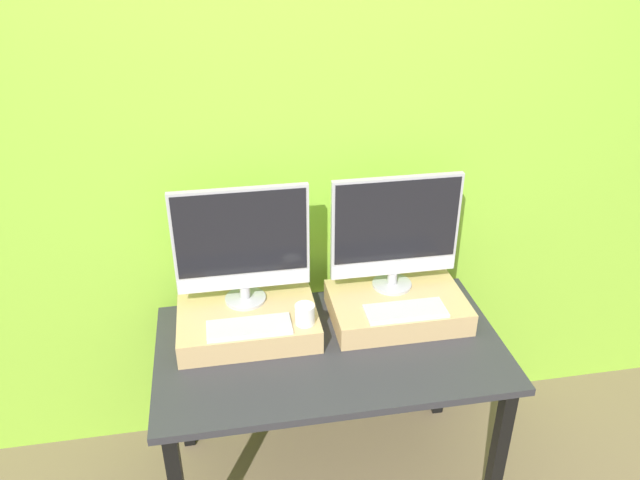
{
  "coord_description": "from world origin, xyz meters",
  "views": [
    {
      "loc": [
        -0.37,
        -1.51,
        2.24
      ],
      "look_at": [
        0.0,
        0.59,
        1.07
      ],
      "focal_mm": 35.0,
      "sensor_mm": 36.0,
      "label": 1
    }
  ],
  "objects": [
    {
      "name": "keyboard_left",
      "position": [
        -0.3,
        0.4,
        0.84
      ],
      "size": [
        0.32,
        0.13,
        0.01
      ],
      "color": "silver",
      "rests_on": "wooden_riser_left"
    },
    {
      "name": "monitor_left",
      "position": [
        -0.3,
        0.59,
        1.09
      ],
      "size": [
        0.52,
        0.16,
        0.49
      ],
      "color": "#B2B2B7",
      "rests_on": "wooden_riser_left"
    },
    {
      "name": "monitor_right",
      "position": [
        0.3,
        0.59,
        1.09
      ],
      "size": [
        0.52,
        0.16,
        0.49
      ],
      "color": "#B2B2B7",
      "rests_on": "wooden_riser_right"
    },
    {
      "name": "mug",
      "position": [
        -0.09,
        0.4,
        0.87
      ],
      "size": [
        0.08,
        0.08,
        0.08
      ],
      "color": "white",
      "rests_on": "wooden_riser_left"
    },
    {
      "name": "wall_back",
      "position": [
        0.0,
        0.81,
        1.3
      ],
      "size": [
        8.0,
        0.04,
        2.6
      ],
      "color": "#8CC638",
      "rests_on": "ground_plane"
    },
    {
      "name": "wooden_riser_right",
      "position": [
        0.3,
        0.5,
        0.78
      ],
      "size": [
        0.54,
        0.36,
        0.1
      ],
      "color": "tan",
      "rests_on": "workbench"
    },
    {
      "name": "workbench",
      "position": [
        0.0,
        0.37,
        0.65
      ],
      "size": [
        1.33,
        0.74,
        0.73
      ],
      "color": "#2D2D33",
      "rests_on": "ground_plane"
    },
    {
      "name": "wooden_riser_left",
      "position": [
        -0.3,
        0.5,
        0.78
      ],
      "size": [
        0.54,
        0.36,
        0.1
      ],
      "color": "tan",
      "rests_on": "workbench"
    },
    {
      "name": "keyboard_right",
      "position": [
        0.3,
        0.4,
        0.84
      ],
      "size": [
        0.32,
        0.13,
        0.01
      ],
      "color": "silver",
      "rests_on": "wooden_riser_right"
    }
  ]
}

